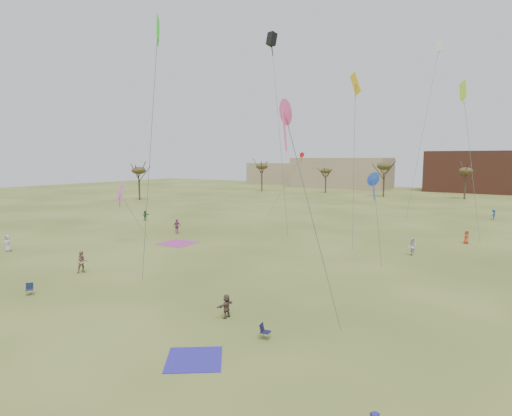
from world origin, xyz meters
The scene contains 18 objects.
ground centered at (0.00, 0.00, 0.00)m, with size 260.00×260.00×0.00m, color #415219.
flyer_near_left centered at (-25.64, 2.36, 0.91)m, with size 0.89×0.58×1.82m, color #BABABA.
spectator_fore_b centered at (-11.53, 1.86, 0.97)m, with size 0.94×0.73×1.94m, color #94715E.
spectator_fore_c centered at (5.40, 0.69, 0.76)m, with size 1.40×0.45×1.52m, color brown.
spectator_mid_d centered at (-18.54, 20.55, 0.97)m, with size 1.13×0.47×1.94m, color #A24390.
spectator_mid_e centered at (10.76, 24.73, 0.94)m, with size 0.92×0.71×1.89m, color silver.
flyer_far_a centered at (-31.14, 26.21, 0.81)m, with size 1.51×0.48×1.63m, color #216423.
flyer_far_b centered at (14.46, 34.74, 0.79)m, with size 0.77×0.50×1.57m, color #BD3F20.
flyer_far_c centered at (15.22, 58.57, 0.85)m, with size 1.10×0.63×1.71m, color navy.
blanket_blue centered at (7.51, -4.61, 0.00)m, with size 2.74×2.74×0.03m, color #2C25A4.
blanket_plum centered at (-13.77, 15.77, 0.00)m, with size 3.72×3.72×0.03m, color #AD3591.
camp_chair_left centered at (-9.33, -3.94, 0.26)m, with size 0.73×0.72×0.87m.
camp_chair_center centered at (9.16, -0.61, 0.26)m, with size 0.64×0.61×0.87m.
kites_aloft centered at (2.86, 26.57, 19.57)m, with size 70.39×52.62×25.63m.
tree_line centered at (-2.85, 79.12, 7.09)m, with size 117.44×49.32×8.91m.
building_tan centered at (-35.00, 115.00, 5.00)m, with size 32.00×14.00×10.00m, color #937F60.
building_brick centered at (5.00, 120.00, 6.00)m, with size 26.00×16.00×12.00m, color brown.
building_tan_west centered at (-65.00, 122.00, 4.00)m, with size 20.00×12.00×8.00m, color #937F60.
Camera 1 is at (21.31, -19.47, 10.03)m, focal length 29.61 mm.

